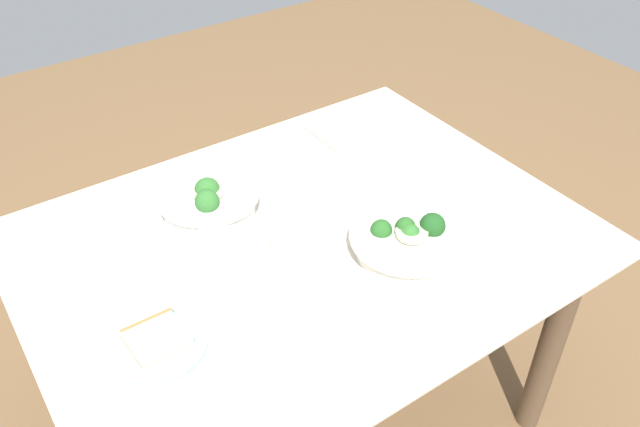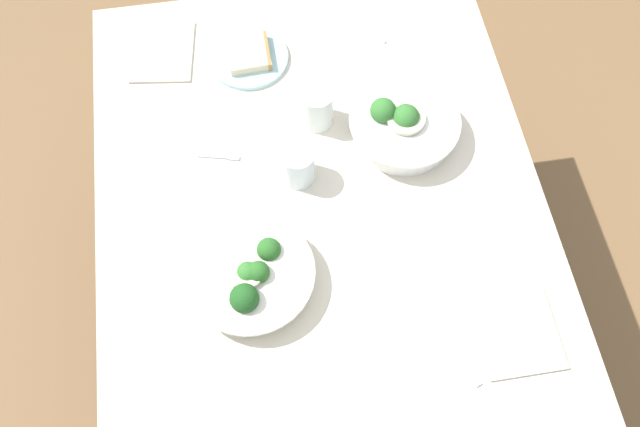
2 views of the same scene
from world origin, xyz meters
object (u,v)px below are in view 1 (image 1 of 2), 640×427
at_px(broccoli_bowl_near, 209,201).
at_px(fork_by_near_bowl, 301,317).
at_px(table_knife_left, 76,278).
at_px(broccoli_bowl_far, 408,241).
at_px(water_glass_side, 288,243).
at_px(water_glass_center, 217,250).
at_px(bread_side_plate, 157,342).
at_px(fork_by_far_bowl, 382,144).
at_px(napkin_folded_lower, 344,130).

distance_m(broccoli_bowl_near, fork_by_near_bowl, 0.44).
bearing_deg(broccoli_bowl_near, table_knife_left, 7.03).
bearing_deg(broccoli_bowl_far, water_glass_side, -28.74).
relative_size(water_glass_side, table_knife_left, 0.47).
height_order(water_glass_center, water_glass_side, water_glass_center).
xyz_separation_m(bread_side_plate, fork_by_near_bowl, (-0.29, 0.10, -0.01)).
distance_m(broccoli_bowl_far, fork_by_near_bowl, 0.33).
height_order(broccoli_bowl_near, water_glass_side, broccoli_bowl_near).
height_order(fork_by_far_bowl, table_knife_left, same).
height_order(fork_by_far_bowl, napkin_folded_lower, napkin_folded_lower).
relative_size(fork_by_far_bowl, napkin_folded_lower, 0.59).
bearing_deg(table_knife_left, broccoli_bowl_far, 113.06).
bearing_deg(broccoli_bowl_far, table_knife_left, -27.20).
xyz_separation_m(water_glass_side, napkin_folded_lower, (-0.45, -0.40, -0.04)).
relative_size(bread_side_plate, fork_by_near_bowl, 2.02).
xyz_separation_m(broccoli_bowl_far, water_glass_side, (0.25, -0.14, 0.02)).
xyz_separation_m(fork_by_near_bowl, table_knife_left, (0.36, -0.39, -0.00)).
relative_size(fork_by_far_bowl, table_knife_left, 0.53).
bearing_deg(water_glass_side, fork_by_far_bowl, -151.59).
distance_m(water_glass_side, fork_by_near_bowl, 0.20).
distance_m(bread_side_plate, water_glass_center, 0.26).
xyz_separation_m(bread_side_plate, fork_by_far_bowl, (-0.86, -0.35, -0.01)).
bearing_deg(water_glass_side, napkin_folded_lower, -138.65).
height_order(broccoli_bowl_near, fork_by_near_bowl, broccoli_bowl_near).
bearing_deg(fork_by_near_bowl, broccoli_bowl_near, 13.17).
relative_size(water_glass_center, napkin_folded_lower, 0.57).
height_order(broccoli_bowl_far, bread_side_plate, broccoli_bowl_far).
relative_size(broccoli_bowl_far, napkin_folded_lower, 1.53).
xyz_separation_m(broccoli_bowl_far, table_knife_left, (0.69, -0.36, -0.03)).
height_order(broccoli_bowl_near, napkin_folded_lower, broccoli_bowl_near).
xyz_separation_m(broccoli_bowl_near, water_glass_side, (-0.07, 0.26, 0.01)).
bearing_deg(table_knife_left, broccoli_bowl_near, 147.29).
xyz_separation_m(water_glass_side, table_knife_left, (0.44, -0.22, -0.05)).
bearing_deg(broccoli_bowl_far, fork_by_near_bowl, 6.51).
xyz_separation_m(bread_side_plate, water_glass_center, (-0.21, -0.14, 0.04)).
bearing_deg(water_glass_side, broccoli_bowl_far, 151.26).
height_order(broccoli_bowl_near, bread_side_plate, broccoli_bowl_near).
relative_size(broccoli_bowl_far, bread_side_plate, 1.37).
relative_size(bread_side_plate, water_glass_side, 2.13).
xyz_separation_m(broccoli_bowl_near, bread_side_plate, (0.29, 0.34, -0.03)).
relative_size(fork_by_far_bowl, fork_by_near_bowl, 1.07).
xyz_separation_m(broccoli_bowl_far, fork_by_near_bowl, (0.33, 0.04, -0.03)).
xyz_separation_m(water_glass_side, fork_by_near_bowl, (0.08, 0.17, -0.05)).
relative_size(bread_side_plate, water_glass_center, 1.96).
xyz_separation_m(water_glass_side, fork_by_far_bowl, (-0.50, -0.27, -0.05)).
distance_m(water_glass_center, table_knife_left, 0.33).
relative_size(water_glass_side, napkin_folded_lower, 0.53).
xyz_separation_m(water_glass_center, water_glass_side, (-0.15, 0.07, -0.00)).
bearing_deg(fork_by_near_bowl, water_glass_center, 30.40).
bearing_deg(broccoli_bowl_far, water_glass_center, -27.03).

